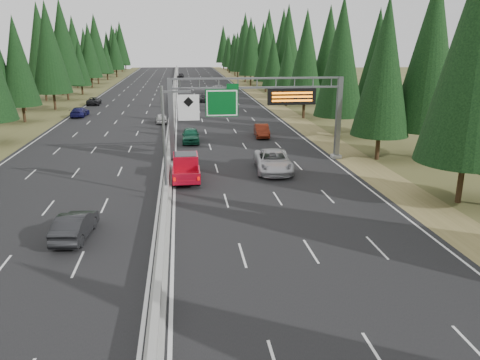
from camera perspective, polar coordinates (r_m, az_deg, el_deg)
name	(u,v)px	position (r m, az deg, el deg)	size (l,w,h in m)	color
road	(174,103)	(88.76, -8.05, 9.23)	(32.00, 260.00, 0.08)	black
shoulder_right	(268,102)	(90.27, 3.47, 9.48)	(3.60, 260.00, 0.06)	olive
shoulder_left	(75,105)	(90.77, -19.48, 8.62)	(3.60, 260.00, 0.06)	#4C4D24
median_barrier	(174,101)	(88.71, -8.06, 9.47)	(0.70, 260.00, 0.85)	gray
sign_gantry	(264,106)	(44.00, 2.92, 8.99)	(16.75, 0.98, 7.80)	slate
hov_sign_pole	(172,134)	(33.63, -8.27, 5.58)	(2.80, 0.50, 8.00)	slate
tree_row_right	(298,51)	(86.28, 7.04, 15.34)	(11.90, 245.27, 19.00)	black
tree_row_left	(38,51)	(88.57, -23.40, 14.19)	(11.80, 243.42, 18.95)	black
silver_minivan	(273,161)	(41.00, 4.07, 2.32)	(3.00, 6.51, 1.81)	silver
red_pickup	(186,165)	(39.03, -6.62, 1.79)	(2.14, 6.00, 1.95)	black
car_ahead_green	(191,135)	(53.25, -6.04, 5.45)	(1.90, 4.73, 1.61)	#13553A
car_ahead_dkred	(262,131)	(56.14, 2.66, 6.03)	(1.58, 4.52, 1.49)	#641D0E
car_ahead_dkgrey	(204,98)	(90.65, -4.43, 9.95)	(1.90, 4.68, 1.36)	black
car_ahead_white	(219,89)	(107.77, -2.61, 11.07)	(2.60, 5.64, 1.57)	silver
car_ahead_far	(181,75)	(152.56, -7.25, 12.54)	(1.82, 4.53, 1.54)	black
car_onc_near	(75,225)	(28.70, -19.48, -5.22)	(1.61, 4.62, 1.52)	black
car_onc_blue	(80,112)	(75.66, -18.98, 7.86)	(2.02, 4.96, 1.44)	#17164D
car_onc_white	(161,118)	(66.81, -9.56, 7.43)	(1.57, 3.89, 1.33)	beige
car_onc_far	(94,101)	(89.78, -17.39, 9.19)	(2.22, 4.83, 1.34)	black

